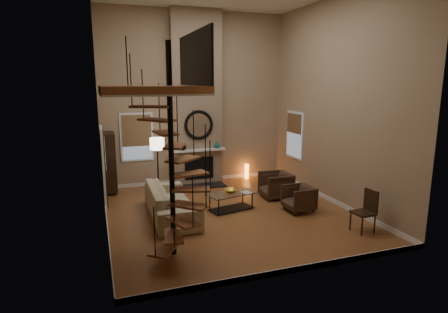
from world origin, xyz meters
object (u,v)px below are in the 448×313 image
object	(u,v)px
armchair_far	(301,198)
coffee_table	(231,199)
hutch	(109,162)
floor_lamp	(157,148)
armchair_near	(278,185)
sofa	(170,201)
accent_lamp	(247,171)
side_chair	(366,209)

from	to	relation	value
armchair_far	coffee_table	distance (m)	1.80
hutch	floor_lamp	world-z (taller)	hutch
armchair_near	coffee_table	xyz separation A→B (m)	(-1.67, -0.57, -0.07)
hutch	armchair_near	xyz separation A→B (m)	(4.58, -2.04, -0.60)
sofa	armchair_near	bearing A→B (deg)	-79.25
coffee_table	floor_lamp	xyz separation A→B (m)	(-1.60, 1.84, 1.13)
floor_lamp	accent_lamp	world-z (taller)	floor_lamp
armchair_near	side_chair	distance (m)	2.99
floor_lamp	side_chair	distance (m)	5.82
sofa	coffee_table	xyz separation A→B (m)	(1.60, -0.01, -0.11)
armchair_far	coffee_table	size ratio (longest dim) A/B	0.52
floor_lamp	hutch	bearing A→B (deg)	149.82
coffee_table	side_chair	world-z (taller)	side_chair
accent_lamp	side_chair	size ratio (longest dim) A/B	0.53
floor_lamp	coffee_table	bearing A→B (deg)	-49.08
armchair_far	floor_lamp	distance (m)	4.27
armchair_near	coffee_table	distance (m)	1.76
side_chair	sofa	bearing A→B (deg)	149.29
sofa	armchair_far	xyz separation A→B (m)	(3.27, -0.70, -0.04)
sofa	hutch	bearing A→B (deg)	27.90
sofa	floor_lamp	size ratio (longest dim) A/B	1.51
floor_lamp	side_chair	size ratio (longest dim) A/B	1.82
hutch	coffee_table	bearing A→B (deg)	-41.82
coffee_table	hutch	bearing A→B (deg)	138.18
floor_lamp	accent_lamp	size ratio (longest dim) A/B	3.40
armchair_near	floor_lamp	distance (m)	3.66
sofa	armchair_near	distance (m)	3.32
accent_lamp	sofa	bearing A→B (deg)	-138.82
hutch	sofa	world-z (taller)	hutch
hutch	side_chair	world-z (taller)	hutch
accent_lamp	hutch	bearing A→B (deg)	-177.36
hutch	floor_lamp	distance (m)	1.60
armchair_near	armchair_far	distance (m)	1.26
coffee_table	accent_lamp	distance (m)	3.25
coffee_table	sofa	bearing A→B (deg)	179.53
side_chair	accent_lamp	bearing A→B (deg)	98.20
coffee_table	armchair_near	bearing A→B (deg)	19.01
coffee_table	floor_lamp	distance (m)	2.69
floor_lamp	armchair_far	bearing A→B (deg)	-37.83
coffee_table	accent_lamp	world-z (taller)	accent_lamp
armchair_near	floor_lamp	bearing A→B (deg)	-107.98
hutch	floor_lamp	xyz separation A→B (m)	(1.32, -0.77, 0.46)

